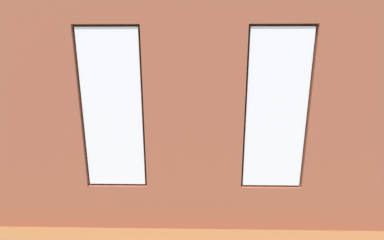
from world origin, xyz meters
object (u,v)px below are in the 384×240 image
(couch_by_window, at_px, (205,186))
(tv_flatscreen, at_px, (69,131))
(couch_left, at_px, (308,159))
(media_console, at_px, (72,156))
(potted_plant_beside_window_right, at_px, (54,173))
(remote_black, at_px, (190,142))
(potted_plant_mid_room_small, at_px, (216,139))
(potted_plant_between_couches, at_px, (287,175))
(cup_ceramic, at_px, (180,138))
(potted_plant_by_left_couch, at_px, (272,138))
(coffee_table, at_px, (186,143))
(remote_silver, at_px, (201,139))
(candle_jar, at_px, (186,139))
(table_plant_small, at_px, (170,138))

(couch_by_window, distance_m, tv_flatscreen, 3.44)
(couch_left, xyz_separation_m, media_console, (5.41, -0.18, -0.04))
(potted_plant_beside_window_right, bearing_deg, remote_black, -136.27)
(potted_plant_mid_room_small, distance_m, potted_plant_between_couches, 2.78)
(cup_ceramic, height_order, media_console, media_console)
(potted_plant_by_left_couch, bearing_deg, media_console, 14.36)
(cup_ceramic, xyz_separation_m, remote_black, (-0.28, 0.19, -0.04))
(potted_plant_between_couches, distance_m, potted_plant_by_left_couch, 2.74)
(remote_black, bearing_deg, couch_left, 131.22)
(coffee_table, bearing_deg, potted_plant_beside_window_right, 46.42)
(cup_ceramic, height_order, remote_black, cup_ceramic)
(potted_plant_beside_window_right, bearing_deg, media_console, -73.38)
(remote_silver, bearing_deg, couch_by_window, 126.06)
(candle_jar, xyz_separation_m, remote_black, (-0.11, 0.11, -0.05))
(tv_flatscreen, bearing_deg, coffee_table, -164.21)
(tv_flatscreen, distance_m, potted_plant_beside_window_right, 1.65)
(potted_plant_between_couches, bearing_deg, coffee_table, -49.35)
(remote_black, height_order, potted_plant_between_couches, potted_plant_between_couches)
(couch_by_window, height_order, candle_jar, couch_by_window)
(table_plant_small, distance_m, potted_plant_mid_room_small, 1.34)
(candle_jar, height_order, potted_plant_between_couches, potted_plant_between_couches)
(potted_plant_mid_room_small, relative_size, potted_plant_by_left_couch, 0.90)
(table_plant_small, xyz_separation_m, potted_plant_between_couches, (-2.28, 2.05, -0.03))
(tv_flatscreen, distance_m, potted_plant_mid_room_small, 3.69)
(couch_left, height_order, table_plant_small, couch_left)
(couch_left, bearing_deg, remote_black, -105.92)
(couch_by_window, xyz_separation_m, candle_jar, (0.41, -2.21, 0.17))
(tv_flatscreen, bearing_deg, cup_ceramic, -161.31)
(couch_by_window, xyz_separation_m, coffee_table, (0.41, -2.21, 0.06))
(couch_left, bearing_deg, remote_silver, -112.61)
(media_console, bearing_deg, coffee_table, -164.16)
(couch_by_window, distance_m, table_plant_small, 2.27)
(coffee_table, bearing_deg, remote_black, 135.21)
(coffee_table, distance_m, remote_black, 0.16)
(tv_flatscreen, bearing_deg, couch_by_window, 154.63)
(remote_silver, bearing_deg, remote_black, 74.39)
(cup_ceramic, relative_size, remote_silver, 0.57)
(potted_plant_beside_window_right, bearing_deg, potted_plant_between_couches, -177.92)
(media_console, xyz_separation_m, potted_plant_mid_room_small, (-3.46, -1.16, 0.06))
(candle_jar, bearing_deg, table_plant_small, 13.94)
(cup_ceramic, bearing_deg, tv_flatscreen, 18.69)
(remote_silver, bearing_deg, potted_plant_mid_room_small, -109.98)
(couch_by_window, bearing_deg, table_plant_small, -68.28)
(couch_by_window, distance_m, candle_jar, 2.25)
(remote_black, bearing_deg, potted_plant_between_couches, 98.93)
(candle_jar, xyz_separation_m, tv_flatscreen, (2.66, 0.75, 0.41))
(table_plant_small, height_order, tv_flatscreen, tv_flatscreen)
(potted_plant_beside_window_right, bearing_deg, potted_plant_mid_room_small, -137.84)
(cup_ceramic, xyz_separation_m, potted_plant_mid_room_small, (-0.98, -0.32, -0.14))
(couch_left, height_order, remote_black, couch_left)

